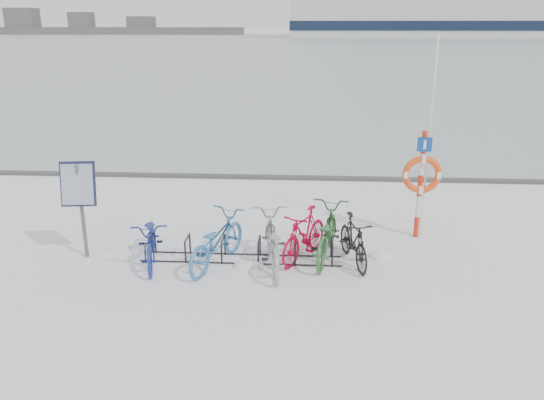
% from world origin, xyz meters
% --- Properties ---
extents(ground, '(900.00, 900.00, 0.00)m').
position_xyz_m(ground, '(0.00, 0.00, 0.00)').
color(ground, white).
rests_on(ground, ground).
extents(ice_sheet, '(400.00, 298.00, 0.02)m').
position_xyz_m(ice_sheet, '(0.00, 155.00, 0.01)').
color(ice_sheet, '#9DAAB2').
rests_on(ice_sheet, ground).
extents(quay_edge, '(400.00, 0.25, 0.10)m').
position_xyz_m(quay_edge, '(0.00, 5.90, 0.05)').
color(quay_edge, '#3F3F42').
rests_on(quay_edge, ground).
extents(bike_rack, '(4.00, 0.48, 0.46)m').
position_xyz_m(bike_rack, '(0.00, 0.00, 0.18)').
color(bike_rack, black).
rests_on(bike_rack, ground).
extents(info_board, '(0.69, 0.33, 1.99)m').
position_xyz_m(info_board, '(-3.14, -0.08, 1.43)').
color(info_board, '#595B5E').
rests_on(info_board, ground).
extents(lifebuoy_station, '(0.83, 0.23, 4.32)m').
position_xyz_m(lifebuoy_station, '(3.73, 1.39, 1.45)').
color(lifebuoy_station, red).
rests_on(lifebuoy_station, ground).
extents(shoreline, '(180.00, 12.00, 9.50)m').
position_xyz_m(shoreline, '(-122.02, 260.00, 2.79)').
color(shoreline, '#4B4B4B').
rests_on(shoreline, ground).
extents(bike_0, '(1.11, 2.01, 1.00)m').
position_xyz_m(bike_0, '(-1.75, -0.21, 0.50)').
color(bike_0, navy).
rests_on(bike_0, ground).
extents(bike_1, '(1.36, 2.13, 1.06)m').
position_xyz_m(bike_1, '(-0.45, -0.22, 0.53)').
color(bike_1, teal).
rests_on(bike_1, ground).
extents(bike_2, '(1.03, 2.17, 1.09)m').
position_xyz_m(bike_2, '(0.63, -0.26, 0.55)').
color(bike_2, gray).
rests_on(bike_2, ground).
extents(bike_3, '(1.26, 1.79, 1.06)m').
position_xyz_m(bike_3, '(1.25, 0.18, 0.53)').
color(bike_3, '#B10328').
rests_on(bike_3, ground).
extents(bike_4, '(1.10, 2.18, 1.09)m').
position_xyz_m(bike_4, '(1.69, 0.24, 0.55)').
color(bike_4, '#2C6031').
rests_on(bike_4, ground).
extents(bike_5, '(0.83, 1.70, 0.99)m').
position_xyz_m(bike_5, '(2.22, 0.02, 0.49)').
color(bike_5, black).
rests_on(bike_5, ground).
extents(snow_drifts, '(6.10, 1.51, 0.21)m').
position_xyz_m(snow_drifts, '(0.36, 0.21, 0.00)').
color(snow_drifts, white).
rests_on(snow_drifts, ground).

